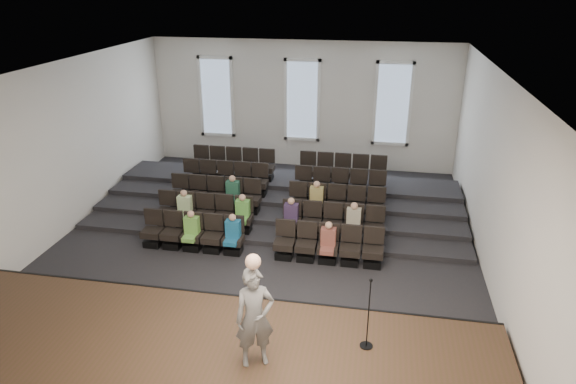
# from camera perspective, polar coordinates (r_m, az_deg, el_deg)

# --- Properties ---
(ground) EXTENTS (14.00, 14.00, 0.00)m
(ground) POSITION_cam_1_polar(r_m,az_deg,el_deg) (14.94, -2.73, -5.90)
(ground) COLOR black
(ground) RESTS_ON ground
(ceiling) EXTENTS (12.00, 14.00, 0.02)m
(ceiling) POSITION_cam_1_polar(r_m,az_deg,el_deg) (13.30, -3.14, 13.42)
(ceiling) COLOR white
(ceiling) RESTS_ON ground
(wall_back) EXTENTS (12.00, 0.04, 5.00)m
(wall_back) POSITION_cam_1_polar(r_m,az_deg,el_deg) (20.55, 1.59, 9.63)
(wall_back) COLOR silver
(wall_back) RESTS_ON ground
(wall_front) EXTENTS (12.00, 0.04, 5.00)m
(wall_front) POSITION_cam_1_polar(r_m,az_deg,el_deg) (8.00, -14.76, -13.72)
(wall_front) COLOR silver
(wall_front) RESTS_ON ground
(wall_left) EXTENTS (0.04, 14.00, 5.00)m
(wall_left) POSITION_cam_1_polar(r_m,az_deg,el_deg) (16.34, -24.00, 4.18)
(wall_left) COLOR silver
(wall_left) RESTS_ON ground
(wall_right) EXTENTS (0.04, 14.00, 5.00)m
(wall_right) POSITION_cam_1_polar(r_m,az_deg,el_deg) (13.90, 22.04, 1.44)
(wall_right) COLOR silver
(wall_right) RESTS_ON ground
(stage) EXTENTS (11.80, 3.60, 0.50)m
(stage) POSITION_cam_1_polar(r_m,az_deg,el_deg) (10.76, -9.15, -17.55)
(stage) COLOR #3F291B
(stage) RESTS_ON ground
(stage_lip) EXTENTS (11.80, 0.06, 0.52)m
(stage_lip) POSITION_cam_1_polar(r_m,az_deg,el_deg) (12.08, -6.38, -12.29)
(stage_lip) COLOR black
(stage_lip) RESTS_ON ground
(risers) EXTENTS (11.80, 4.80, 0.60)m
(risers) POSITION_cam_1_polar(r_m,az_deg,el_deg) (17.65, -0.43, -0.49)
(risers) COLOR black
(risers) RESTS_ON ground
(seating_rows) EXTENTS (6.80, 4.70, 1.67)m
(seating_rows) POSITION_cam_1_polar(r_m,az_deg,el_deg) (15.99, -1.54, -1.16)
(seating_rows) COLOR black
(seating_rows) RESTS_ON ground
(windows) EXTENTS (8.44, 0.10, 3.24)m
(windows) POSITION_cam_1_polar(r_m,az_deg,el_deg) (20.44, 1.57, 10.13)
(windows) COLOR white
(windows) RESTS_ON wall_back
(audience) EXTENTS (5.45, 2.64, 1.10)m
(audience) POSITION_cam_1_polar(r_m,az_deg,el_deg) (14.88, -2.80, -2.52)
(audience) COLOR #6BAD45
(audience) RESTS_ON seating_rows
(speaker) EXTENTS (0.85, 0.73, 1.98)m
(speaker) POSITION_cam_1_polar(r_m,az_deg,el_deg) (9.53, -3.72, -13.77)
(speaker) COLOR slate
(speaker) RESTS_ON stage
(mic_stand) EXTENTS (0.26, 0.26, 1.54)m
(mic_stand) POSITION_cam_1_polar(r_m,az_deg,el_deg) (10.30, 8.83, -14.59)
(mic_stand) COLOR black
(mic_stand) RESTS_ON stage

